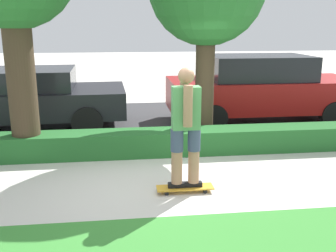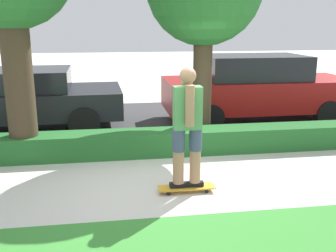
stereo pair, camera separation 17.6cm
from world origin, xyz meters
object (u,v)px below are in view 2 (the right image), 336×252
at_px(skater_person, 187,125).
at_px(parked_car_middle, 257,88).
at_px(parked_car_front, 25,98).
at_px(skateboard, 186,187).

distance_m(skater_person, parked_car_middle, 4.94).
relative_size(parked_car_front, parked_car_middle, 0.93).
distance_m(skateboard, parked_car_front, 5.14).
bearing_deg(parked_car_middle, skater_person, -122.48).
height_order(parked_car_front, parked_car_middle, parked_car_middle).
distance_m(skater_person, parked_car_front, 5.10).
height_order(skater_person, parked_car_middle, skater_person).
relative_size(skater_person, parked_car_front, 0.40).
height_order(skateboard, skater_person, skater_person).
bearing_deg(parked_car_front, parked_car_middle, -1.13).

